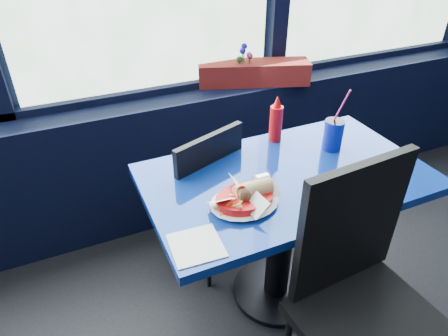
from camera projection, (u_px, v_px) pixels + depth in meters
window_sill at (165, 160)px, 2.44m from camera, size 5.00×0.26×0.80m
near_table at (284, 208)px, 1.79m from camera, size 1.20×0.70×0.75m
chair_near_front at (365, 291)px, 1.36m from camera, size 0.50×0.50×1.04m
chair_near_back at (210, 191)px, 1.99m from camera, size 0.51×0.51×0.88m
planter_box at (254, 73)px, 2.38m from camera, size 0.68×0.37×0.13m
flower_vase at (245, 73)px, 2.35m from camera, size 0.14×0.14×0.24m
food_basket at (246, 198)px, 1.50m from camera, size 0.30×0.30×0.09m
ketchup_bottle at (276, 121)px, 1.88m from camera, size 0.06×0.06×0.23m
soda_cup at (333, 134)px, 1.82m from camera, size 0.09×0.09×0.30m
napkin at (196, 245)px, 1.33m from camera, size 0.18×0.18×0.00m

